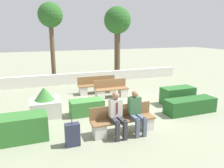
{
  "coord_description": "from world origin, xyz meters",
  "views": [
    {
      "loc": [
        -3.53,
        -8.08,
        3.08
      ],
      "look_at": [
        -0.29,
        0.5,
        0.9
      ],
      "focal_mm": 35.0,
      "sensor_mm": 36.0,
      "label": 1
    }
  ],
  "objects_px": {
    "bench_right_side": "(98,87)",
    "planter_corner_left": "(45,104)",
    "tree_leftmost": "(51,18)",
    "tree_center_left": "(117,23)",
    "suitcase": "(72,135)",
    "bench_front": "(123,122)",
    "person_seated_woman": "(136,110)",
    "bench_left_side": "(111,91)",
    "person_seated_man": "(117,112)"
  },
  "relations": [
    {
      "from": "person_seated_man",
      "to": "suitcase",
      "type": "height_order",
      "value": "person_seated_man"
    },
    {
      "from": "tree_leftmost",
      "to": "person_seated_man",
      "type": "bearing_deg",
      "value": -83.38
    },
    {
      "from": "bench_left_side",
      "to": "bench_right_side",
      "type": "distance_m",
      "value": 1.07
    },
    {
      "from": "planter_corner_left",
      "to": "bench_right_side",
      "type": "bearing_deg",
      "value": 39.85
    },
    {
      "from": "bench_right_side",
      "to": "person_seated_woman",
      "type": "xyz_separation_m",
      "value": [
        -0.23,
        -4.81,
        0.39
      ]
    },
    {
      "from": "bench_left_side",
      "to": "person_seated_woman",
      "type": "relative_size",
      "value": 1.23
    },
    {
      "from": "planter_corner_left",
      "to": "suitcase",
      "type": "xyz_separation_m",
      "value": [
        0.54,
        -2.62,
        -0.13
      ]
    },
    {
      "from": "bench_left_side",
      "to": "planter_corner_left",
      "type": "xyz_separation_m",
      "value": [
        -3.16,
        -1.32,
        0.14
      ]
    },
    {
      "from": "bench_front",
      "to": "tree_center_left",
      "type": "height_order",
      "value": "tree_center_left"
    },
    {
      "from": "suitcase",
      "to": "tree_leftmost",
      "type": "xyz_separation_m",
      "value": [
        0.42,
        8.35,
        3.58
      ]
    },
    {
      "from": "person_seated_woman",
      "to": "tree_center_left",
      "type": "height_order",
      "value": "tree_center_left"
    },
    {
      "from": "bench_front",
      "to": "tree_leftmost",
      "type": "height_order",
      "value": "tree_leftmost"
    },
    {
      "from": "bench_front",
      "to": "person_seated_woman",
      "type": "relative_size",
      "value": 1.55
    },
    {
      "from": "bench_front",
      "to": "bench_right_side",
      "type": "height_order",
      "value": "same"
    },
    {
      "from": "bench_left_side",
      "to": "tree_leftmost",
      "type": "relative_size",
      "value": 0.34
    },
    {
      "from": "bench_left_side",
      "to": "tree_center_left",
      "type": "relative_size",
      "value": 0.34
    },
    {
      "from": "person_seated_man",
      "to": "tree_center_left",
      "type": "bearing_deg",
      "value": 67.92
    },
    {
      "from": "person_seated_man",
      "to": "tree_leftmost",
      "type": "distance_m",
      "value": 8.86
    },
    {
      "from": "person_seated_man",
      "to": "tree_center_left",
      "type": "distance_m",
      "value": 9.95
    },
    {
      "from": "bench_front",
      "to": "suitcase",
      "type": "xyz_separation_m",
      "value": [
        -1.64,
        -0.27,
        -0.01
      ]
    },
    {
      "from": "bench_front",
      "to": "tree_center_left",
      "type": "bearing_deg",
      "value": 69.12
    },
    {
      "from": "planter_corner_left",
      "to": "tree_leftmost",
      "type": "height_order",
      "value": "tree_leftmost"
    },
    {
      "from": "bench_right_side",
      "to": "suitcase",
      "type": "height_order",
      "value": "bench_right_side"
    },
    {
      "from": "person_seated_woman",
      "to": "planter_corner_left",
      "type": "bearing_deg",
      "value": 135.63
    },
    {
      "from": "suitcase",
      "to": "planter_corner_left",
      "type": "bearing_deg",
      "value": 101.57
    },
    {
      "from": "bench_front",
      "to": "planter_corner_left",
      "type": "distance_m",
      "value": 3.21
    },
    {
      "from": "bench_front",
      "to": "bench_right_side",
      "type": "bearing_deg",
      "value": 82.73
    },
    {
      "from": "person_seated_man",
      "to": "planter_corner_left",
      "type": "relative_size",
      "value": 1.22
    },
    {
      "from": "person_seated_woman",
      "to": "tree_leftmost",
      "type": "xyz_separation_m",
      "value": [
        -1.59,
        8.22,
        3.18
      ]
    },
    {
      "from": "bench_right_side",
      "to": "planter_corner_left",
      "type": "xyz_separation_m",
      "value": [
        -2.77,
        -2.32,
        0.12
      ]
    },
    {
      "from": "person_seated_woman",
      "to": "bench_right_side",
      "type": "bearing_deg",
      "value": 87.31
    },
    {
      "from": "bench_left_side",
      "to": "tree_leftmost",
      "type": "height_order",
      "value": "tree_leftmost"
    },
    {
      "from": "bench_left_side",
      "to": "planter_corner_left",
      "type": "bearing_deg",
      "value": -158.47
    },
    {
      "from": "tree_leftmost",
      "to": "person_seated_woman",
      "type": "bearing_deg",
      "value": -79.05
    },
    {
      "from": "planter_corner_left",
      "to": "person_seated_woman",
      "type": "bearing_deg",
      "value": -44.37
    },
    {
      "from": "tree_leftmost",
      "to": "tree_center_left",
      "type": "bearing_deg",
      "value": 7.42
    },
    {
      "from": "bench_front",
      "to": "tree_center_left",
      "type": "distance_m",
      "value": 9.87
    },
    {
      "from": "bench_right_side",
      "to": "planter_corner_left",
      "type": "relative_size",
      "value": 1.83
    },
    {
      "from": "bench_left_side",
      "to": "person_seated_man",
      "type": "distance_m",
      "value": 4.03
    },
    {
      "from": "person_seated_man",
      "to": "tree_center_left",
      "type": "xyz_separation_m",
      "value": [
        3.57,
        8.81,
        2.96
      ]
    },
    {
      "from": "person_seated_woman",
      "to": "suitcase",
      "type": "distance_m",
      "value": 2.06
    },
    {
      "from": "bench_front",
      "to": "person_seated_woman",
      "type": "xyz_separation_m",
      "value": [
        0.37,
        -0.14,
        0.39
      ]
    },
    {
      "from": "planter_corner_left",
      "to": "tree_center_left",
      "type": "relative_size",
      "value": 0.23
    },
    {
      "from": "bench_left_side",
      "to": "suitcase",
      "type": "bearing_deg",
      "value": -124.78
    },
    {
      "from": "suitcase",
      "to": "tree_leftmost",
      "type": "distance_m",
      "value": 9.09
    },
    {
      "from": "bench_left_side",
      "to": "tree_leftmost",
      "type": "xyz_separation_m",
      "value": [
        -2.21,
        4.41,
        3.59
      ]
    },
    {
      "from": "planter_corner_left",
      "to": "person_seated_man",
      "type": "bearing_deg",
      "value": -52.48
    },
    {
      "from": "planter_corner_left",
      "to": "suitcase",
      "type": "bearing_deg",
      "value": -78.43
    },
    {
      "from": "bench_front",
      "to": "bench_left_side",
      "type": "relative_size",
      "value": 1.26
    },
    {
      "from": "bench_right_side",
      "to": "suitcase",
      "type": "bearing_deg",
      "value": -125.34
    }
  ]
}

